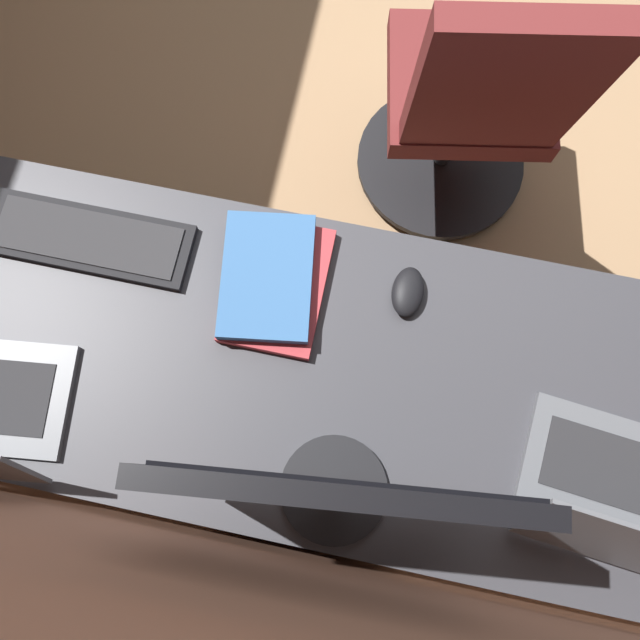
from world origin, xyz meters
name	(u,v)px	position (x,y,z in m)	size (l,w,h in m)	color
desk	(315,378)	(0.24, 1.67, 0.66)	(2.05, 0.64, 0.73)	#38383D
drawer_pedestal	(332,411)	(0.19, 1.69, 0.35)	(0.40, 0.51, 0.69)	#38383D
monitor_primary	(338,491)	(0.16, 1.87, 0.99)	(0.52, 0.20, 0.46)	black
laptop_leftmost	(618,499)	(-0.34, 1.79, 0.78)	(0.35, 0.30, 0.20)	#595B60
keyboard_main	(89,239)	(0.75, 1.49, 0.74)	(0.42, 0.14, 0.02)	black
mouse_main	(408,292)	(0.09, 1.47, 0.75)	(0.06, 0.10, 0.03)	black
book_stack_near	(272,281)	(0.36, 1.51, 0.75)	(0.22, 0.28, 0.05)	#B2383D
office_chair	(470,109)	(-0.01, 0.84, 0.46)	(0.56, 0.59, 0.97)	maroon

